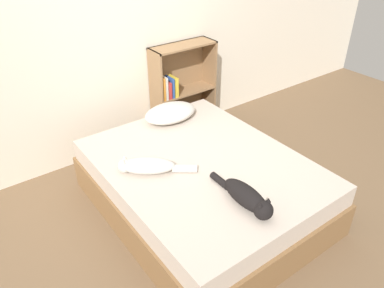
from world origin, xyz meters
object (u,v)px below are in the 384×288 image
Objects in this scene: bed at (202,186)px; bookshelf at (179,89)px; cat_light at (147,166)px; pillow at (170,113)px; cat_dark at (248,198)px.

bookshelf reaches higher than bed.
bed is 1.84× the size of bookshelf.
pillow is at bearing -98.75° from cat_light.
bed is 0.85m from pillow.
cat_dark is at bearing -110.57° from bookshelf.
bookshelf is (1.05, 1.07, -0.01)m from cat_light.
bookshelf is (0.42, 0.45, -0.02)m from pillow.
bookshelf is (0.61, 1.22, 0.30)m from bed.
cat_light is 0.90× the size of cat_dark.
bed is 3.50× the size of cat_light.
bed is at bearing 173.90° from cat_dark.
bookshelf is at bearing 160.13° from cat_dark.
bookshelf reaches higher than cat_light.
cat_light is 0.84m from cat_dark.
cat_dark is at bearing 152.04° from cat_light.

